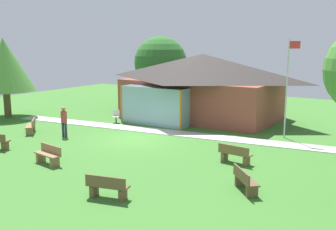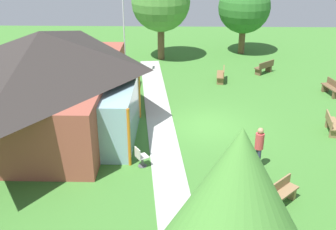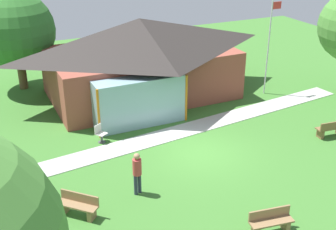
# 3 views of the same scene
# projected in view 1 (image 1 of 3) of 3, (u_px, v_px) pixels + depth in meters

# --- Properties ---
(ground_plane) EXTENTS (44.00, 44.00, 0.00)m
(ground_plane) POSITION_uv_depth(u_px,v_px,m) (136.00, 139.00, 21.76)
(ground_plane) COLOR #3D752D
(pavilion) EXTENTS (11.22, 7.99, 4.52)m
(pavilion) POSITION_uv_depth(u_px,v_px,m) (200.00, 85.00, 27.51)
(pavilion) COLOR brown
(pavilion) RESTS_ON ground_plane
(footpath) EXTENTS (21.09, 3.69, 0.03)m
(footpath) POSITION_uv_depth(u_px,v_px,m) (158.00, 131.00, 23.62)
(footpath) COLOR #ADADA8
(footpath) RESTS_ON ground_plane
(flagpole) EXTENTS (0.64, 0.08, 5.51)m
(flagpole) POSITION_uv_depth(u_px,v_px,m) (288.00, 84.00, 21.51)
(flagpole) COLOR silver
(flagpole) RESTS_ON ground_plane
(bench_mid_left) EXTENTS (1.37, 1.38, 0.84)m
(bench_mid_left) POSITION_uv_depth(u_px,v_px,m) (31.00, 126.00, 23.11)
(bench_mid_left) COLOR olive
(bench_mid_left) RESTS_ON ground_plane
(bench_lawn_far_right) EXTENTS (1.34, 1.41, 0.84)m
(bench_lawn_far_right) POSITION_uv_depth(u_px,v_px,m) (245.00, 181.00, 13.99)
(bench_lawn_far_right) COLOR brown
(bench_lawn_far_right) RESTS_ON ground_plane
(bench_front_right) EXTENTS (1.56, 0.77, 0.84)m
(bench_front_right) POSITION_uv_depth(u_px,v_px,m) (107.00, 187.00, 13.35)
(bench_front_right) COLOR brown
(bench_front_right) RESTS_ON ground_plane
(bench_front_center) EXTENTS (1.55, 0.66, 0.84)m
(bench_front_center) POSITION_uv_depth(u_px,v_px,m) (48.00, 155.00, 17.20)
(bench_front_center) COLOR olive
(bench_front_center) RESTS_ON ground_plane
(bench_mid_right) EXTENTS (1.54, 0.60, 0.84)m
(bench_mid_right) POSITION_uv_depth(u_px,v_px,m) (235.00, 155.00, 17.29)
(bench_mid_right) COLOR brown
(bench_mid_right) RESTS_ON ground_plane
(patio_chair_west) EXTENTS (0.61, 0.61, 0.86)m
(patio_chair_west) POSITION_uv_depth(u_px,v_px,m) (116.00, 117.00, 26.05)
(patio_chair_west) COLOR beige
(patio_chair_west) RESTS_ON ground_plane
(visitor_strolling_lawn) EXTENTS (0.34, 0.34, 1.74)m
(visitor_strolling_lawn) POSITION_uv_depth(u_px,v_px,m) (64.00, 119.00, 22.06)
(visitor_strolling_lawn) COLOR #2D3347
(visitor_strolling_lawn) RESTS_ON ground_plane
(tree_west_hedge) EXTENTS (4.11, 4.11, 5.62)m
(tree_west_hedge) POSITION_uv_depth(u_px,v_px,m) (4.00, 65.00, 27.45)
(tree_west_hedge) COLOR brown
(tree_west_hedge) RESTS_ON ground_plane
(tree_behind_pavilion_left) EXTENTS (4.55, 4.55, 5.86)m
(tree_behind_pavilion_left) POSITION_uv_depth(u_px,v_px,m) (160.00, 63.00, 33.94)
(tree_behind_pavilion_left) COLOR brown
(tree_behind_pavilion_left) RESTS_ON ground_plane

